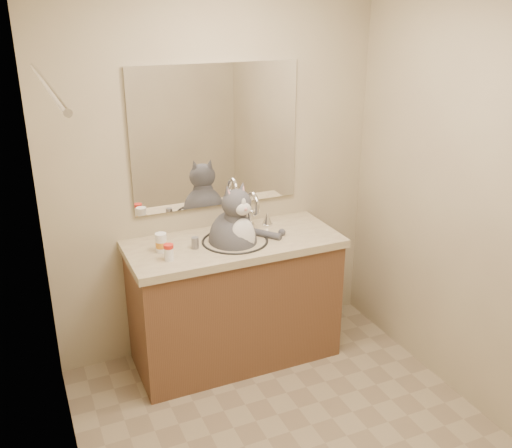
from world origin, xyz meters
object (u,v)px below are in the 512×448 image
Objects in this scene: cat at (234,237)px; pill_bottle_orange at (161,243)px; pill_bottle_redcap at (169,252)px; grey_canister at (195,243)px.

cat reaches higher than pill_bottle_orange.
pill_bottle_redcap is 0.14m from pill_bottle_orange.
grey_canister is (-0.25, -0.00, 0.00)m from cat.
pill_bottle_redcap is at bearing -86.46° from pill_bottle_orange.
pill_bottle_redcap is at bearing -152.26° from grey_canister.
cat is 6.04× the size of pill_bottle_redcap.
pill_bottle_redcap is 0.22m from grey_canister.
cat is 0.46m from pill_bottle_redcap.
cat reaches higher than pill_bottle_redcap.
pill_bottle_orange is at bearing 169.95° from grey_canister.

